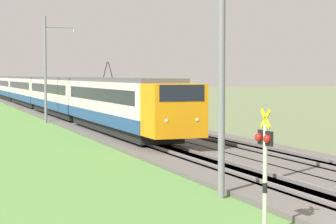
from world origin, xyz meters
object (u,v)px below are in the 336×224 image
Objects in this scene: catenary_mast_near at (223,60)px; catenary_mast_mid at (46,69)px; passenger_train at (43,91)px; crossing_signal_near at (265,160)px.

catenary_mast_mid is (35.06, 0.00, 0.04)m from catenary_mast_near.
passenger_train is 9.49× the size of catenary_mast_mid.
catenary_mast_mid reaches higher than passenger_train.
catenary_mast_mid is (39.83, -1.05, 2.62)m from crossing_signal_near.
passenger_train reaches higher than crossing_signal_near.
catenary_mast_mid is at bearing 0.00° from catenary_mast_near.
crossing_signal_near is at bearing 167.55° from catenary_mast_near.
catenary_mast_mid reaches higher than crossing_signal_near.
catenary_mast_mid reaches higher than catenary_mast_near.
catenary_mast_near is (-52.73, 2.51, 2.22)m from passenger_train.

